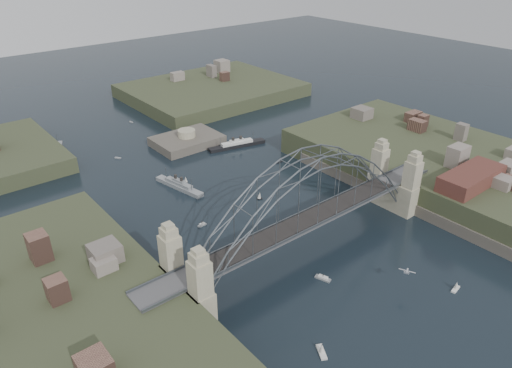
% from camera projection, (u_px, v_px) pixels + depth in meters
% --- Properties ---
extents(ground, '(500.00, 500.00, 0.00)m').
position_uv_depth(ground, '(306.00, 251.00, 108.77)').
color(ground, black).
rests_on(ground, ground).
extents(bridge, '(84.00, 13.80, 24.60)m').
position_uv_depth(bridge, '(308.00, 205.00, 102.98)').
color(bridge, '#515153').
rests_on(bridge, ground).
extents(shore_east, '(50.50, 90.00, 12.00)m').
position_uv_depth(shore_east, '(444.00, 172.00, 139.94)').
color(shore_east, '#353C24').
rests_on(shore_east, ground).
extents(headland_ne, '(70.00, 55.00, 9.50)m').
position_uv_depth(headland_ne, '(212.00, 94.00, 211.50)').
color(headland_ne, '#353C24').
rests_on(headland_ne, ground).
extents(fort_island, '(22.00, 16.00, 9.40)m').
position_uv_depth(fort_island, '(188.00, 146.00, 163.43)').
color(fort_island, '#4F493F').
rests_on(fort_island, ground).
extents(wharf_shed, '(20.00, 8.00, 4.00)m').
position_uv_depth(wharf_shed, '(471.00, 178.00, 119.16)').
color(wharf_shed, '#592D26').
rests_on(wharf_shed, shore_east).
extents(finger_pier, '(4.00, 22.00, 1.40)m').
position_uv_depth(finger_pier, '(508.00, 240.00, 111.17)').
color(finger_pier, '#515153').
rests_on(finger_pier, ground).
extents(naval_cruiser_near, '(5.80, 17.66, 5.26)m').
position_uv_depth(naval_cruiser_near, '(179.00, 186.00, 135.00)').
color(naval_cruiser_near, gray).
rests_on(naval_cruiser_near, ground).
extents(naval_cruiser_far, '(8.13, 15.36, 5.32)m').
position_uv_depth(naval_cruiser_far, '(57.00, 151.00, 156.68)').
color(naval_cruiser_far, gray).
rests_on(naval_cruiser_far, ground).
extents(ocean_liner, '(20.39, 7.24, 4.98)m').
position_uv_depth(ocean_liner, '(237.00, 145.00, 161.23)').
color(ocean_liner, black).
rests_on(ocean_liner, ground).
extents(aeroplane, '(1.88, 3.13, 0.48)m').
position_uv_depth(aeroplane, '(407.00, 271.00, 94.53)').
color(aeroplane, silver).
extents(small_boat_a, '(2.30, 0.84, 1.43)m').
position_uv_depth(small_boat_a, '(202.00, 225.00, 117.87)').
color(small_boat_a, white).
rests_on(small_boat_a, ground).
extents(small_boat_b, '(1.59, 1.58, 2.38)m').
position_uv_depth(small_boat_b, '(260.00, 196.00, 129.38)').
color(small_boat_b, white).
rests_on(small_boat_b, ground).
extents(small_boat_c, '(2.12, 3.58, 1.43)m').
position_uv_depth(small_boat_c, '(323.00, 278.00, 99.70)').
color(small_boat_c, white).
rests_on(small_boat_c, ground).
extents(small_boat_d, '(2.34, 0.92, 0.45)m').
position_uv_depth(small_boat_d, '(279.00, 162.00, 150.51)').
color(small_boat_d, white).
rests_on(small_boat_d, ground).
extents(small_boat_e, '(3.50, 2.81, 2.38)m').
position_uv_depth(small_boat_e, '(82.00, 204.00, 126.11)').
color(small_boat_e, white).
rests_on(small_boat_e, ground).
extents(small_boat_f, '(1.51, 1.58, 2.38)m').
position_uv_depth(small_boat_f, '(186.00, 180.00, 137.71)').
color(small_boat_f, white).
rests_on(small_boat_f, ground).
extents(small_boat_g, '(2.74, 1.26, 2.38)m').
position_uv_depth(small_boat_g, '(456.00, 287.00, 96.43)').
color(small_boat_g, white).
rests_on(small_boat_g, ground).
extents(small_boat_h, '(1.77, 2.11, 0.45)m').
position_uv_depth(small_boat_h, '(118.00, 158.00, 153.15)').
color(small_boat_h, white).
rests_on(small_boat_h, ground).
extents(small_boat_i, '(1.84, 2.26, 0.45)m').
position_uv_depth(small_boat_i, '(348.00, 198.00, 129.90)').
color(small_boat_i, white).
rests_on(small_boat_i, ground).
extents(small_boat_j, '(2.64, 3.52, 2.38)m').
position_uv_depth(small_boat_j, '(322.00, 350.00, 81.99)').
color(small_boat_j, white).
rests_on(small_boat_j, ground).
extents(small_boat_k, '(0.89, 1.92, 0.45)m').
position_uv_depth(small_boat_k, '(131.00, 122.00, 182.17)').
color(small_boat_k, white).
rests_on(small_boat_k, ground).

